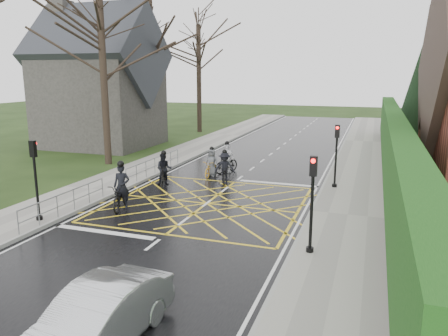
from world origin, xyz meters
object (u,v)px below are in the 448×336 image
Objects in this scene: cyclist_mid at (224,171)px; car at (96,320)px; cyclist_front at (227,161)px; cyclist_rear at (121,193)px; cyclist_lead at (211,166)px; cyclist_back at (164,172)px.

cyclist_mid reaches higher than car.
cyclist_front reaches higher than car.
cyclist_front is (2.05, 7.85, 0.01)m from cyclist_rear.
cyclist_lead is at bearing 105.38° from car.
cyclist_rear reaches higher than car.
cyclist_front is 1.25m from cyclist_lead.
cyclist_mid is 1.11× the size of cyclist_lead.
car is at bearing -78.24° from cyclist_rear.
cyclist_back is at bearing 73.64° from cyclist_rear.
cyclist_front is at bearing 102.84° from car.
cyclist_mid is at bearing 46.97° from cyclist_rear.
cyclist_mid is at bearing 7.51° from cyclist_back.
cyclist_rear is 1.20× the size of cyclist_back.
cyclist_rear is 4.11m from cyclist_back.
cyclist_lead is (-0.51, -1.14, -0.10)m from cyclist_front.
cyclist_rear is at bearing -80.75° from cyclist_front.
cyclist_mid is (2.76, 1.48, -0.04)m from cyclist_back.
cyclist_back is 3.13m from cyclist_mid.
cyclist_back is 4.30m from cyclist_front.
cyclist_lead is at bearing 37.55° from cyclist_back.
cyclist_mid is 1.02× the size of cyclist_front.
cyclist_mid is at bearing 101.81° from car.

